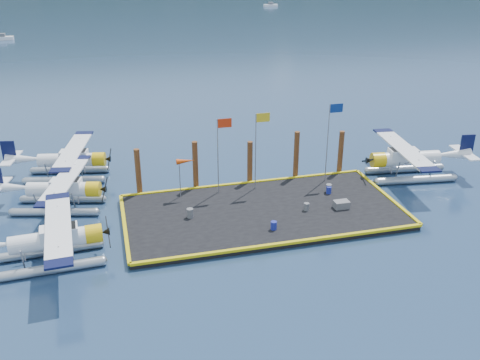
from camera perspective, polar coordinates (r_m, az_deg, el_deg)
The scene contains 22 objects.
ground at distance 39.56m, azimuth 2.44°, elevation -3.71°, with size 4000.00×4000.00×0.00m, color #192B4B.
dock at distance 39.47m, azimuth 2.45°, elevation -3.45°, with size 20.00×10.00×0.40m, color black.
dock_bumpers at distance 39.34m, azimuth 2.45°, elevation -3.08°, with size 20.25×10.25×0.18m, color #C2AF0B, non-canonical shape.
seaplane_a at distance 35.00m, azimuth -19.27°, elevation -6.27°, with size 8.82×9.72×3.45m.
seaplane_b at distance 41.88m, azimuth -18.47°, elevation -1.15°, with size 8.76×9.47×3.36m.
seaplane_c at distance 47.28m, azimuth -17.68°, elevation 1.87°, with size 8.97×9.78×3.46m.
seaplane_d at distance 47.24m, azimuth 17.40°, elevation 2.00°, with size 9.38×10.35×3.66m.
drum_0 at distance 38.30m, azimuth -5.35°, elevation -3.53°, with size 0.48×0.48×0.68m, color #56575B.
drum_1 at distance 39.48m, azimuth 7.11°, elevation -2.84°, with size 0.40×0.40×0.56m, color #56575B.
drum_2 at distance 42.37m, azimuth 9.45°, elevation -1.06°, with size 0.40×0.40×0.56m, color navy.
drum_3 at distance 36.68m, azimuth 3.62°, elevation -4.86°, with size 0.42×0.42×0.59m, color navy.
drum_4 at distance 42.59m, azimuth 9.45°, elevation -0.87°, with size 0.46×0.46×0.64m, color #56575B.
crate at distance 40.22m, azimuth 10.76°, elevation -2.58°, with size 1.10×0.74×0.55m, color #56575B.
flagpole_red at distance 40.63m, azimuth -2.11°, elevation 3.83°, with size 1.14×0.08×6.00m.
flagpole_yellow at distance 41.29m, azimuth 1.96°, elevation 4.33°, with size 1.14×0.08×6.20m.
flagpole_blue at distance 43.25m, azimuth 9.63°, elevation 5.16°, with size 1.14×0.08×6.50m.
windsock at distance 40.58m, azimuth -5.86°, elevation 1.93°, with size 1.40×0.44×3.12m.
piling_0 at distance 42.21m, azimuth -10.79°, elevation 0.70°, with size 0.44×0.44×4.00m, color #4D2616.
piling_1 at distance 42.62m, azimuth -4.78°, elevation 1.43°, with size 0.44×0.44×4.20m, color #4D2616.
piling_2 at distance 43.60m, azimuth 1.06°, elevation 1.75°, with size 0.44×0.44×3.80m, color #4D2616.
piling_3 at distance 44.69m, azimuth 6.01°, elevation 2.52°, with size 0.44×0.44×4.30m, color #4D2616.
piling_4 at distance 46.23m, azimuth 10.67°, elevation 2.77°, with size 0.44×0.44×4.00m, color #4D2616.
Camera 1 is at (-10.46, -33.52, 18.23)m, focal length 40.00 mm.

